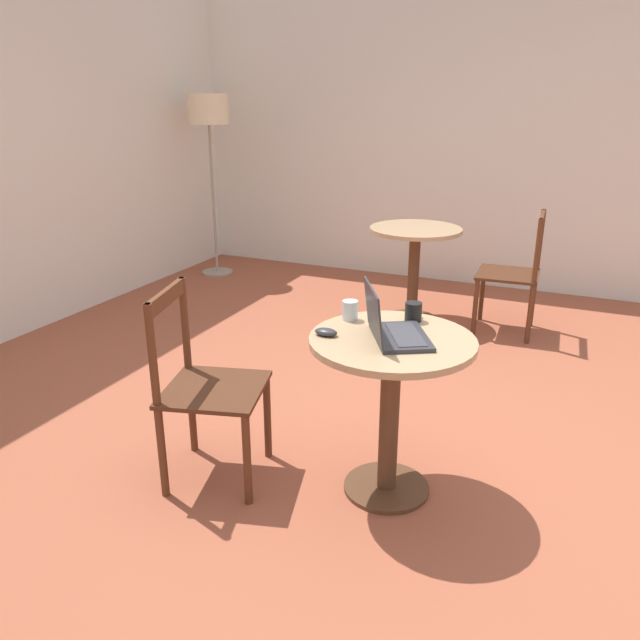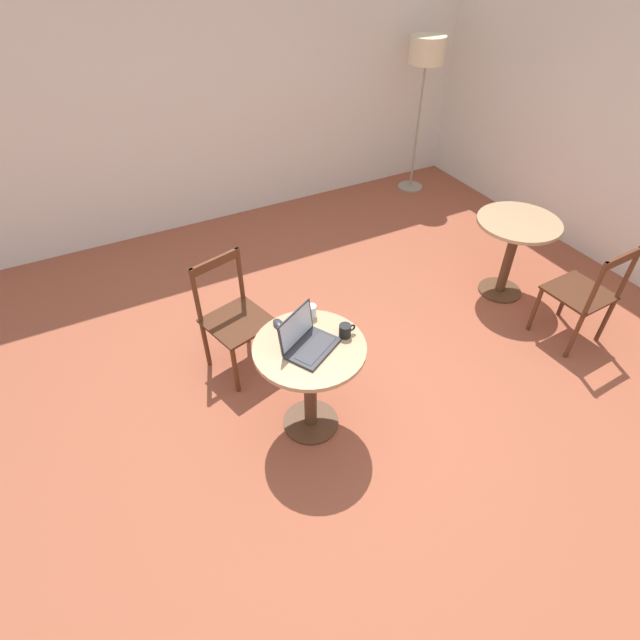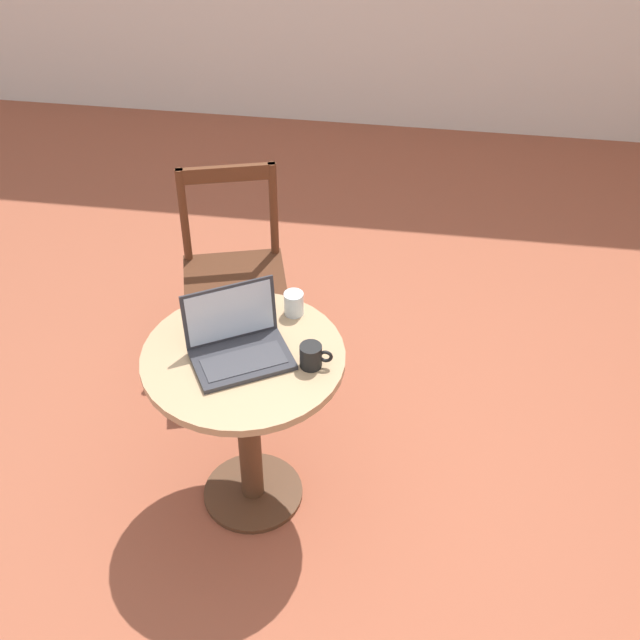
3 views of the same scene
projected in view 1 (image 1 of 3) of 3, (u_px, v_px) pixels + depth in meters
ground_plane at (420, 460)px, 3.09m from camera, size 16.00×16.00×0.00m
wall_side at (529, 138)px, 5.40m from camera, size 0.06×9.40×2.70m
cafe_table_near at (391, 379)px, 2.67m from camera, size 0.70×0.70×0.75m
cafe_table_mid at (415, 252)px, 4.83m from camera, size 0.70×0.70×0.75m
chair_near_back at (205, 387)px, 2.82m from camera, size 0.54×0.54×0.91m
chair_mid_front at (514, 274)px, 4.61m from camera, size 0.46×0.46×0.91m
floor_lamp at (209, 119)px, 5.81m from camera, size 0.38×0.38×1.71m
laptop at (392, 328)px, 2.58m from camera, size 0.40×0.37×0.23m
mouse at (326, 332)px, 2.63m from camera, size 0.06×0.10×0.03m
mug at (414, 312)px, 2.79m from camera, size 0.11×0.08×0.09m
drinking_glass at (350, 310)px, 2.80m from camera, size 0.07×0.07×0.09m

